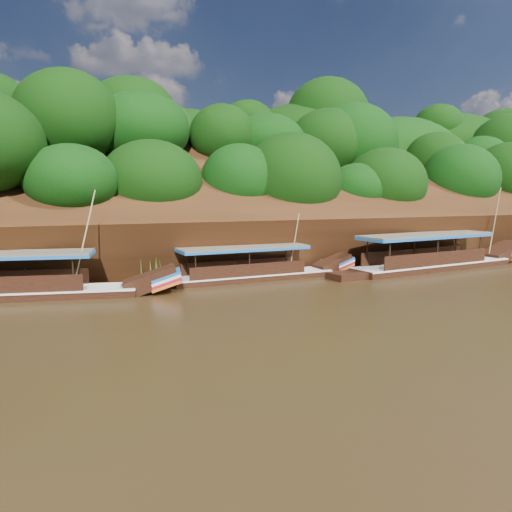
{
  "coord_description": "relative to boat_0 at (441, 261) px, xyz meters",
  "views": [
    {
      "loc": [
        -10.18,
        -21.12,
        5.64
      ],
      "look_at": [
        0.84,
        7.0,
        1.66
      ],
      "focal_mm": 35.0,
      "sensor_mm": 36.0,
      "label": 1
    }
  ],
  "objects": [
    {
      "name": "boat_2",
      "position": [
        -27.54,
        0.13,
        -0.04
      ],
      "size": [
        15.62,
        4.81,
        6.13
      ],
      "rotation": [
        0.0,
        0.0,
        -0.18
      ],
      "color": "black",
      "rests_on": "ground"
    },
    {
      "name": "riverbank",
      "position": [
        -15.4,
        15.46,
        1.3
      ],
      "size": [
        120.0,
        30.06,
        19.4
      ],
      "color": "black",
      "rests_on": "ground"
    },
    {
      "name": "ground",
      "position": [
        -15.39,
        -7.26,
        -0.59
      ],
      "size": [
        160.0,
        160.0,
        0.0
      ],
      "primitive_type": "plane",
      "color": "black",
      "rests_on": "ground"
    },
    {
      "name": "boat_1",
      "position": [
        -13.69,
        0.77,
        -0.1
      ],
      "size": [
        12.61,
        2.68,
        4.59
      ],
      "rotation": [
        0.0,
        0.0,
        0.06
      ],
      "color": "black",
      "rests_on": "ground"
    },
    {
      "name": "boat_0",
      "position": [
        0.0,
        0.0,
        0.0
      ],
      "size": [
        16.28,
        4.35,
        6.34
      ],
      "rotation": [
        0.0,
        0.0,
        0.14
      ],
      "color": "black",
      "rests_on": "ground"
    },
    {
      "name": "reeds",
      "position": [
        -18.52,
        2.2,
        0.3
      ],
      "size": [
        47.2,
        2.45,
        2.0
      ],
      "color": "#316018",
      "rests_on": "ground"
    }
  ]
}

